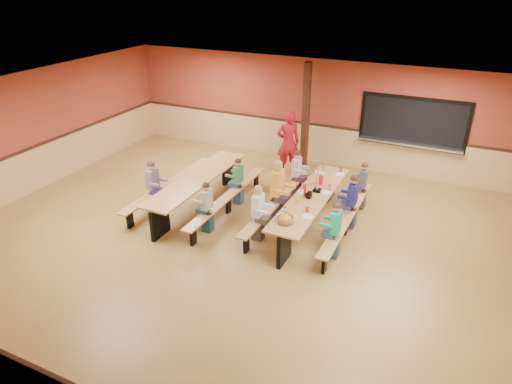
% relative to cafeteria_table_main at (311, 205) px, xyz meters
% --- Properties ---
extents(ground, '(12.00, 12.00, 0.00)m').
position_rel_cafeteria_table_main_xyz_m(ground, '(-1.09, -1.25, -0.53)').
color(ground, olive).
rests_on(ground, ground).
extents(room_envelope, '(12.04, 10.04, 3.02)m').
position_rel_cafeteria_table_main_xyz_m(room_envelope, '(-1.09, -1.25, 0.16)').
color(room_envelope, brown).
rests_on(room_envelope, ground).
extents(kitchen_pass_through, '(2.78, 0.28, 1.38)m').
position_rel_cafeteria_table_main_xyz_m(kitchen_pass_through, '(1.51, 3.71, 0.96)').
color(kitchen_pass_through, black).
rests_on(kitchen_pass_through, ground).
extents(structural_post, '(0.18, 0.18, 3.00)m').
position_rel_cafeteria_table_main_xyz_m(structural_post, '(-1.29, 3.15, 0.97)').
color(structural_post, black).
rests_on(structural_post, ground).
extents(cafeteria_table_main, '(1.91, 3.70, 0.74)m').
position_rel_cafeteria_table_main_xyz_m(cafeteria_table_main, '(0.00, 0.00, 0.00)').
color(cafeteria_table_main, '#AE7A45').
rests_on(cafeteria_table_main, ground).
extents(cafeteria_table_second, '(1.91, 3.70, 0.74)m').
position_rel_cafeteria_table_main_xyz_m(cafeteria_table_second, '(-2.77, -0.23, 0.00)').
color(cafeteria_table_second, '#AE7A45').
rests_on(cafeteria_table_second, ground).
extents(seated_child_white_left, '(0.38, 0.31, 1.23)m').
position_rel_cafeteria_table_main_xyz_m(seated_child_white_left, '(-0.83, -0.99, 0.09)').
color(seated_child_white_left, white).
rests_on(seated_child_white_left, ground).
extents(seated_adult_yellow, '(0.46, 0.38, 1.40)m').
position_rel_cafeteria_table_main_xyz_m(seated_adult_yellow, '(-0.83, 0.05, 0.17)').
color(seated_adult_yellow, gold).
rests_on(seated_adult_yellow, ground).
extents(seated_child_grey_left, '(0.36, 0.30, 1.20)m').
position_rel_cafeteria_table_main_xyz_m(seated_child_grey_left, '(-0.83, 1.28, 0.07)').
color(seated_child_grey_left, silver).
rests_on(seated_child_grey_left, ground).
extents(seated_child_teal_right, '(0.37, 0.30, 1.21)m').
position_rel_cafeteria_table_main_xyz_m(seated_child_teal_right, '(0.82, -0.97, 0.08)').
color(seated_child_teal_right, '#159B75').
rests_on(seated_child_teal_right, ground).
extents(seated_child_navy_right, '(0.38, 0.31, 1.24)m').
position_rel_cafeteria_table_main_xyz_m(seated_child_navy_right, '(0.82, 0.35, 0.09)').
color(seated_child_navy_right, navy).
rests_on(seated_child_navy_right, ground).
extents(seated_child_char_right, '(0.34, 0.28, 1.16)m').
position_rel_cafeteria_table_main_xyz_m(seated_child_char_right, '(0.82, 1.35, 0.05)').
color(seated_child_char_right, '#494D53').
rests_on(seated_child_char_right, ground).
extents(seated_child_purple_sec, '(0.38, 0.31, 1.23)m').
position_rel_cafeteria_table_main_xyz_m(seated_child_purple_sec, '(-3.60, -0.85, 0.09)').
color(seated_child_purple_sec, slate).
rests_on(seated_child_purple_sec, ground).
extents(seated_child_green_sec, '(0.35, 0.28, 1.16)m').
position_rel_cafeteria_table_main_xyz_m(seated_child_green_sec, '(-1.95, 0.30, 0.05)').
color(seated_child_green_sec, '#397C55').
rests_on(seated_child_green_sec, ground).
extents(seated_child_tan_sec, '(0.35, 0.28, 1.16)m').
position_rel_cafeteria_table_main_xyz_m(seated_child_tan_sec, '(-1.95, -1.17, 0.05)').
color(seated_child_tan_sec, '#B1A791').
rests_on(seated_child_tan_sec, ground).
extents(standing_woman, '(0.79, 0.74, 1.81)m').
position_rel_cafeteria_table_main_xyz_m(standing_woman, '(-1.55, 2.53, 0.38)').
color(standing_woman, '#AD1322').
rests_on(standing_woman, ground).
extents(punch_pitcher, '(0.16, 0.16, 0.22)m').
position_rel_cafeteria_table_main_xyz_m(punch_pitcher, '(-0.03, 0.66, 0.32)').
color(punch_pitcher, '#B01723').
rests_on(punch_pitcher, cafeteria_table_main).
extents(chip_bowl, '(0.32, 0.32, 0.15)m').
position_rel_cafeteria_table_main_xyz_m(chip_bowl, '(-0.09, -1.31, 0.29)').
color(chip_bowl, orange).
rests_on(chip_bowl, cafeteria_table_main).
extents(napkin_dispenser, '(0.10, 0.14, 0.13)m').
position_rel_cafeteria_table_main_xyz_m(napkin_dispenser, '(-0.02, -0.09, 0.28)').
color(napkin_dispenser, black).
rests_on(napkin_dispenser, cafeteria_table_main).
extents(condiment_mustard, '(0.06, 0.06, 0.17)m').
position_rel_cafeteria_table_main_xyz_m(condiment_mustard, '(-0.14, -0.41, 0.30)').
color(condiment_mustard, yellow).
rests_on(condiment_mustard, cafeteria_table_main).
extents(condiment_ketchup, '(0.06, 0.06, 0.17)m').
position_rel_cafeteria_table_main_xyz_m(condiment_ketchup, '(-0.13, -0.06, 0.30)').
color(condiment_ketchup, '#B2140F').
rests_on(condiment_ketchup, cafeteria_table_main).
extents(table_paddle, '(0.16, 0.16, 0.56)m').
position_rel_cafeteria_table_main_xyz_m(table_paddle, '(0.04, 0.28, 0.35)').
color(table_paddle, black).
rests_on(table_paddle, cafeteria_table_main).
extents(place_settings, '(0.65, 3.30, 0.11)m').
position_rel_cafeteria_table_main_xyz_m(place_settings, '(-0.00, 0.00, 0.27)').
color(place_settings, beige).
rests_on(place_settings, cafeteria_table_main).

